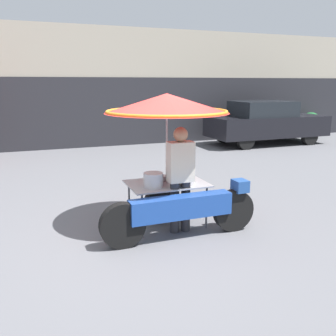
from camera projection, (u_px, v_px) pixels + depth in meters
name	position (u px, v px, depth m)	size (l,w,h in m)	color
ground_plane	(153.00, 236.00, 5.54)	(36.00, 36.00, 0.00)	slate
shopfront_building	(71.00, 88.00, 13.48)	(28.00, 2.06, 4.10)	#B2A893
vendor_motorcycle_cart	(169.00, 128.00, 5.57)	(2.37, 1.87, 2.07)	black
vendor_person	(180.00, 175.00, 5.53)	(0.38, 0.22, 1.60)	#2D2D33
parked_car	(266.00, 122.00, 13.67)	(4.36, 1.76, 1.57)	black
potted_plant	(311.00, 123.00, 15.67)	(0.80, 0.80, 1.01)	#2D2D33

